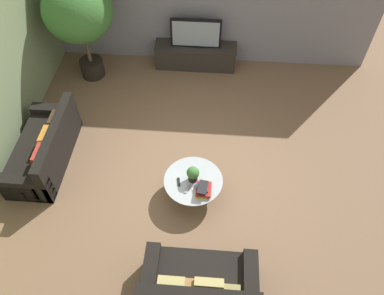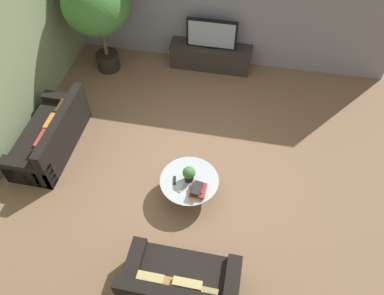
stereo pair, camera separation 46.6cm
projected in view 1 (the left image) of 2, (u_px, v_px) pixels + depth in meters
The scene contains 11 objects.
ground_plane at pixel (188, 169), 6.71m from camera, with size 24.00×24.00×0.00m, color brown.
media_console at pixel (196, 56), 8.36m from camera, with size 1.80×0.50×0.53m.
television at pixel (196, 33), 7.92m from camera, with size 1.08×0.13×0.64m.
coffee_table at pixel (193, 184), 6.17m from camera, with size 0.97×0.97×0.39m.
couch_by_wall at pixel (45, 149), 6.62m from camera, with size 0.84×1.83×0.84m.
couch_near_entry at pixel (200, 286), 5.09m from camera, with size 1.56×0.84×0.84m.
potted_palm_tall at pixel (78, 13), 7.21m from camera, with size 1.35×1.35×2.16m.
potted_plant_tabletop at pixel (193, 174), 5.97m from camera, with size 0.21×0.21×0.29m.
book_stack at pixel (203, 189), 5.90m from camera, with size 0.25×0.31×0.14m.
remote_black at pixel (179, 182), 6.05m from camera, with size 0.04×0.16×0.02m, color black.
remote_silver at pixel (187, 189), 5.96m from camera, with size 0.04×0.16×0.02m, color gray.
Camera 1 is at (0.37, -3.95, 5.42)m, focal length 35.00 mm.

